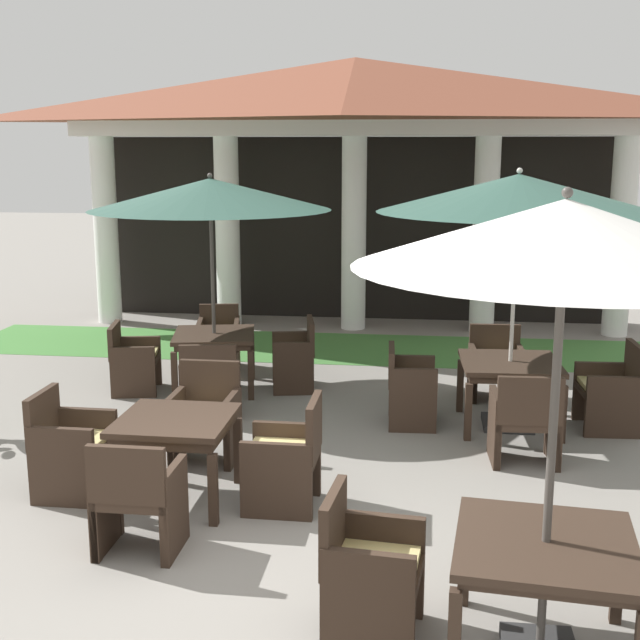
{
  "coord_description": "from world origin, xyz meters",
  "views": [
    {
      "loc": [
        1.08,
        -5.17,
        2.91
      ],
      "look_at": [
        0.14,
        2.47,
        1.29
      ],
      "focal_mm": 46.52,
      "sensor_mm": 36.0,
      "label": 1
    }
  ],
  "objects_px": {
    "patio_umbrella_near_foreground": "(518,195)",
    "patio_chair_mid_right_north": "(219,339)",
    "patio_chair_mid_left_east": "(287,458)",
    "patio_chair_mid_right_east": "(296,355)",
    "patio_umbrella_far_back": "(565,238)",
    "patio_umbrella_mid_right": "(210,196)",
    "patio_chair_near_foreground_north": "(496,365)",
    "patio_chair_mid_right_west": "(133,359)",
    "patio_table_mid_right": "(214,341)",
    "patio_chair_near_foreground_west": "(409,386)",
    "patio_chair_mid_right_south": "(210,379)",
    "patio_table_mid_left": "(175,429)",
    "patio_chair_mid_left_north": "(206,416)",
    "patio_chair_mid_left_south": "(138,498)",
    "patio_chair_near_foreground_south": "(525,421)",
    "patio_chair_near_foreground_east": "(612,391)",
    "patio_table_far_back": "(545,555)",
    "patio_table_near_foreground": "(510,369)",
    "patio_chair_mid_left_west": "(70,447)",
    "patio_chair_far_back_west": "(368,571)"
  },
  "relations": [
    {
      "from": "patio_chair_mid_left_north",
      "to": "patio_umbrella_mid_right",
      "type": "bearing_deg",
      "value": -77.31
    },
    {
      "from": "patio_chair_far_back_west",
      "to": "patio_chair_mid_left_south",
      "type": "bearing_deg",
      "value": -109.7
    },
    {
      "from": "patio_chair_mid_left_north",
      "to": "patio_table_far_back",
      "type": "relative_size",
      "value": 0.83
    },
    {
      "from": "patio_chair_near_foreground_west",
      "to": "patio_chair_mid_right_south",
      "type": "bearing_deg",
      "value": -93.04
    },
    {
      "from": "patio_chair_near_foreground_west",
      "to": "patio_chair_mid_left_east",
      "type": "bearing_deg",
      "value": -25.97
    },
    {
      "from": "patio_chair_near_foreground_south",
      "to": "patio_chair_mid_right_east",
      "type": "height_order",
      "value": "patio_chair_near_foreground_south"
    },
    {
      "from": "patio_table_mid_right",
      "to": "patio_chair_near_foreground_south",
      "type": "bearing_deg",
      "value": -29.93
    },
    {
      "from": "patio_chair_mid_right_west",
      "to": "patio_chair_mid_right_south",
      "type": "bearing_deg",
      "value": 45.0
    },
    {
      "from": "patio_chair_mid_right_west",
      "to": "patio_chair_near_foreground_east",
      "type": "bearing_deg",
      "value": 71.66
    },
    {
      "from": "patio_umbrella_near_foreground",
      "to": "patio_chair_mid_right_north",
      "type": "xyz_separation_m",
      "value": [
        -3.59,
        1.89,
        -2.03
      ]
    },
    {
      "from": "patio_chair_mid_left_south",
      "to": "patio_table_mid_right",
      "type": "xyz_separation_m",
      "value": [
        -0.46,
        4.1,
        0.19
      ]
    },
    {
      "from": "patio_chair_mid_left_north",
      "to": "patio_table_far_back",
      "type": "bearing_deg",
      "value": 134.84
    },
    {
      "from": "patio_table_mid_left",
      "to": "patio_table_mid_right",
      "type": "height_order",
      "value": "patio_table_mid_left"
    },
    {
      "from": "patio_chair_near_foreground_north",
      "to": "patio_chair_mid_right_north",
      "type": "bearing_deg",
      "value": -15.92
    },
    {
      "from": "patio_chair_mid_left_east",
      "to": "patio_umbrella_far_back",
      "type": "distance_m",
      "value": 3.28
    },
    {
      "from": "patio_chair_mid_left_east",
      "to": "patio_chair_mid_right_east",
      "type": "xyz_separation_m",
      "value": [
        -0.44,
        3.37,
        -0.0
      ]
    },
    {
      "from": "patio_chair_mid_left_north",
      "to": "patio_chair_mid_right_north",
      "type": "relative_size",
      "value": 1.1
    },
    {
      "from": "patio_chair_mid_left_north",
      "to": "patio_table_mid_right",
      "type": "distance_m",
      "value": 2.31
    },
    {
      "from": "patio_chair_mid_left_east",
      "to": "patio_chair_mid_left_north",
      "type": "distance_m",
      "value": 1.31
    },
    {
      "from": "patio_chair_near_foreground_west",
      "to": "patio_chair_mid_left_north",
      "type": "bearing_deg",
      "value": -58.51
    },
    {
      "from": "patio_chair_far_back_west",
      "to": "patio_chair_near_foreground_west",
      "type": "bearing_deg",
      "value": -176.58
    },
    {
      "from": "patio_umbrella_far_back",
      "to": "patio_chair_mid_right_north",
      "type": "bearing_deg",
      "value": 119.42
    },
    {
      "from": "patio_chair_mid_left_south",
      "to": "patio_table_mid_right",
      "type": "distance_m",
      "value": 4.13
    },
    {
      "from": "patio_table_mid_right",
      "to": "patio_chair_mid_right_east",
      "type": "relative_size",
      "value": 1.3
    },
    {
      "from": "patio_table_near_foreground",
      "to": "patio_chair_mid_right_west",
      "type": "xyz_separation_m",
      "value": [
        -4.36,
        0.75,
        -0.23
      ]
    },
    {
      "from": "patio_table_mid_left",
      "to": "patio_chair_mid_right_south",
      "type": "distance_m",
      "value": 2.24
    },
    {
      "from": "patio_chair_mid_left_north",
      "to": "patio_chair_mid_right_east",
      "type": "bearing_deg",
      "value": -100.56
    },
    {
      "from": "patio_table_mid_right",
      "to": "patio_chair_mid_right_south",
      "type": "xyz_separation_m",
      "value": [
        0.19,
        -0.96,
        -0.2
      ]
    },
    {
      "from": "patio_chair_mid_right_south",
      "to": "patio_chair_mid_right_east",
      "type": "height_order",
      "value": "patio_chair_mid_right_east"
    },
    {
      "from": "patio_chair_mid_left_west",
      "to": "patio_chair_mid_left_north",
      "type": "xyz_separation_m",
      "value": [
        0.94,
        0.92,
        0.01
      ]
    },
    {
      "from": "patio_table_near_foreground",
      "to": "patio_chair_mid_right_south",
      "type": "bearing_deg",
      "value": -179.56
    },
    {
      "from": "patio_umbrella_near_foreground",
      "to": "patio_chair_mid_left_south",
      "type": "relative_size",
      "value": 3.22
    },
    {
      "from": "patio_table_near_foreground",
      "to": "patio_umbrella_near_foreground",
      "type": "bearing_deg",
      "value": -116.57
    },
    {
      "from": "patio_umbrella_mid_right",
      "to": "patio_chair_mid_right_north",
      "type": "bearing_deg",
      "value": 100.93
    },
    {
      "from": "patio_chair_near_foreground_north",
      "to": "patio_chair_mid_right_west",
      "type": "xyz_separation_m",
      "value": [
        -4.32,
        -0.3,
        0.01
      ]
    },
    {
      "from": "patio_chair_mid_right_west",
      "to": "patio_chair_mid_left_east",
      "type": "bearing_deg",
      "value": 27.3
    },
    {
      "from": "patio_chair_mid_left_south",
      "to": "patio_chair_mid_right_south",
      "type": "relative_size",
      "value": 1.05
    },
    {
      "from": "patio_chair_mid_left_south",
      "to": "patio_chair_mid_left_north",
      "type": "bearing_deg",
      "value": 90.0
    },
    {
      "from": "patio_chair_near_foreground_south",
      "to": "patio_chair_near_foreground_east",
      "type": "bearing_deg",
      "value": 44.91
    },
    {
      "from": "patio_chair_near_foreground_west",
      "to": "patio_chair_near_foreground_north",
      "type": "relative_size",
      "value": 1.01
    },
    {
      "from": "patio_chair_mid_left_west",
      "to": "patio_chair_mid_right_west",
      "type": "xyz_separation_m",
      "value": [
        -0.51,
        2.98,
        -0.02
      ]
    },
    {
      "from": "patio_table_mid_right",
      "to": "patio_chair_mid_right_north",
      "type": "relative_size",
      "value": 1.34
    },
    {
      "from": "patio_chair_mid_right_north",
      "to": "patio_chair_mid_right_south",
      "type": "bearing_deg",
      "value": 90.0
    },
    {
      "from": "patio_chair_mid_left_east",
      "to": "patio_table_near_foreground",
      "type": "bearing_deg",
      "value": -41.05
    },
    {
      "from": "patio_chair_mid_left_east",
      "to": "patio_chair_far_back_west",
      "type": "height_order",
      "value": "patio_chair_mid_left_east"
    },
    {
      "from": "patio_table_near_foreground",
      "to": "patio_umbrella_near_foreground",
      "type": "distance_m",
      "value": 1.81
    },
    {
      "from": "patio_umbrella_near_foreground",
      "to": "patio_umbrella_mid_right",
      "type": "relative_size",
      "value": 1.01
    },
    {
      "from": "patio_umbrella_near_foreground",
      "to": "patio_chair_near_foreground_north",
      "type": "relative_size",
      "value": 3.43
    },
    {
      "from": "patio_chair_mid_left_east",
      "to": "patio_table_mid_right",
      "type": "bearing_deg",
      "value": 24.37
    },
    {
      "from": "patio_chair_near_foreground_north",
      "to": "patio_chair_mid_left_east",
      "type": "height_order",
      "value": "patio_chair_mid_left_east"
    }
  ]
}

